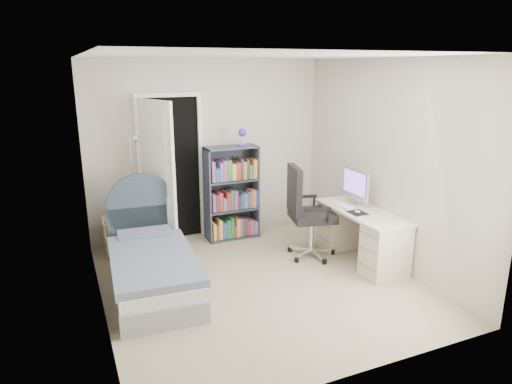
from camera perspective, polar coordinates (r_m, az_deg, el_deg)
name	(u,v)px	position (r m, az deg, el deg)	size (l,w,h in m)	color
room_shell	(259,176)	(4.92, 0.38, 1.96)	(3.50, 3.70, 2.60)	gray
door	(162,173)	(6.18, -11.61, 2.39)	(0.92, 0.79, 2.06)	black
bed	(152,266)	(5.27, -12.91, -8.96)	(0.96, 1.87, 1.12)	gray
nightstand	(118,226)	(6.22, -16.92, -4.04)	(0.41, 0.41, 0.60)	#D4B382
floor_lamp	(136,204)	(6.26, -14.75, -1.43)	(0.22, 0.22, 1.55)	silver
bookcase	(233,196)	(6.48, -2.95, -0.55)	(0.75, 0.32, 1.58)	#3A4150
desk	(361,233)	(5.92, 12.95, -5.02)	(0.55, 1.37, 1.12)	beige
office_chair	(305,208)	(5.83, 6.15, -1.97)	(0.65, 0.68, 1.20)	silver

